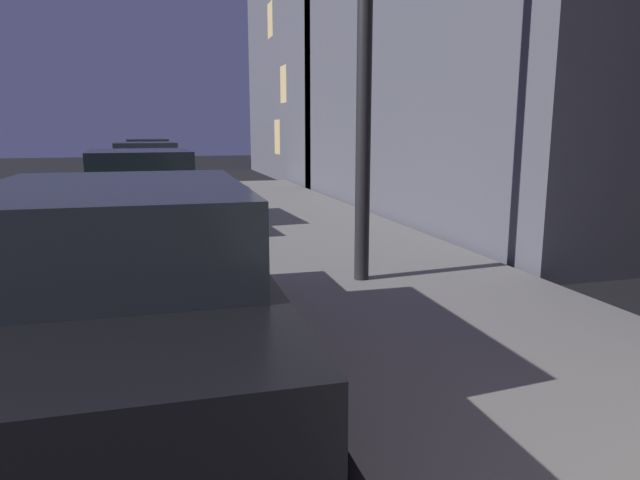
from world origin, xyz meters
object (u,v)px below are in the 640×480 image
at_px(car_white, 146,168).
at_px(car_silver, 148,158).
at_px(car_green, 141,191).
at_px(car_black, 121,288).

relative_size(car_white, car_silver, 0.89).
height_order(car_green, car_silver, same).
xyz_separation_m(car_black, car_green, (-0.00, 6.47, -0.01)).
relative_size(car_green, car_silver, 0.89).
xyz_separation_m(car_white, car_silver, (-0.00, 6.11, -0.01)).
xyz_separation_m(car_black, car_white, (-0.00, 12.95, -0.01)).
height_order(car_black, car_silver, same).
bearing_deg(car_green, car_silver, 90.00).
height_order(car_black, car_white, same).
relative_size(car_green, car_white, 1.00).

